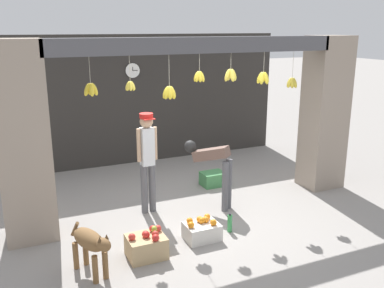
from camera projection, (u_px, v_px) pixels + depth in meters
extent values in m
plane|color=gray|center=(204.00, 214.00, 7.01)|extent=(60.00, 60.00, 0.00)
cube|color=#2D2B28|center=(142.00, 100.00, 9.45)|extent=(6.54, 0.12, 2.82)
cube|color=gray|center=(23.00, 144.00, 5.87)|extent=(0.70, 0.60, 2.82)
cube|color=gray|center=(325.00, 114.00, 7.93)|extent=(0.70, 0.60, 2.82)
cube|color=#4C4C51|center=(201.00, 45.00, 6.40)|extent=(4.64, 0.24, 0.24)
cylinder|color=#B2AD99|center=(90.00, 70.00, 5.83)|extent=(0.01, 0.01, 0.37)
ellipsoid|color=yellow|center=(94.00, 89.00, 5.92)|extent=(0.13, 0.07, 0.20)
ellipsoid|color=yellow|center=(90.00, 89.00, 5.94)|extent=(0.07, 0.13, 0.20)
ellipsoid|color=yellow|center=(87.00, 90.00, 5.88)|extent=(0.13, 0.07, 0.20)
ellipsoid|color=yellow|center=(92.00, 90.00, 5.86)|extent=(0.07, 0.13, 0.20)
cylinder|color=#B2AD99|center=(130.00, 68.00, 6.07)|extent=(0.01, 0.01, 0.37)
ellipsoid|color=yellow|center=(133.00, 86.00, 6.15)|extent=(0.10, 0.05, 0.15)
ellipsoid|color=yellow|center=(131.00, 86.00, 6.17)|extent=(0.08, 0.09, 0.16)
ellipsoid|color=yellow|center=(129.00, 86.00, 6.16)|extent=(0.06, 0.10, 0.15)
ellipsoid|color=yellow|center=(128.00, 86.00, 6.14)|extent=(0.10, 0.07, 0.16)
ellipsoid|color=yellow|center=(128.00, 86.00, 6.11)|extent=(0.10, 0.07, 0.16)
ellipsoid|color=yellow|center=(130.00, 86.00, 6.10)|extent=(0.06, 0.10, 0.15)
ellipsoid|color=yellow|center=(132.00, 86.00, 6.12)|extent=(0.08, 0.09, 0.16)
cylinder|color=#B2AD99|center=(169.00, 70.00, 6.33)|extent=(0.01, 0.01, 0.48)
ellipsoid|color=yellow|center=(173.00, 92.00, 6.44)|extent=(0.14, 0.08, 0.21)
ellipsoid|color=yellow|center=(170.00, 92.00, 6.47)|extent=(0.12, 0.13, 0.22)
ellipsoid|color=yellow|center=(167.00, 92.00, 6.46)|extent=(0.09, 0.14, 0.22)
ellipsoid|color=yellow|center=(166.00, 92.00, 6.42)|extent=(0.14, 0.10, 0.22)
ellipsoid|color=yellow|center=(167.00, 93.00, 6.38)|extent=(0.14, 0.10, 0.22)
ellipsoid|color=yellow|center=(170.00, 93.00, 6.37)|extent=(0.09, 0.14, 0.22)
ellipsoid|color=yellow|center=(172.00, 93.00, 6.40)|extent=(0.12, 0.13, 0.22)
cylinder|color=#B2AD99|center=(199.00, 62.00, 6.44)|extent=(0.01, 0.01, 0.27)
ellipsoid|color=yellow|center=(202.00, 76.00, 6.51)|extent=(0.12, 0.06, 0.18)
ellipsoid|color=yellow|center=(200.00, 76.00, 6.54)|extent=(0.10, 0.11, 0.19)
ellipsoid|color=yellow|center=(198.00, 76.00, 6.53)|extent=(0.08, 0.12, 0.18)
ellipsoid|color=yellow|center=(196.00, 76.00, 6.50)|extent=(0.11, 0.09, 0.19)
ellipsoid|color=yellow|center=(198.00, 77.00, 6.46)|extent=(0.11, 0.09, 0.19)
ellipsoid|color=yellow|center=(200.00, 77.00, 6.45)|extent=(0.08, 0.12, 0.18)
ellipsoid|color=yellow|center=(202.00, 77.00, 6.47)|extent=(0.10, 0.11, 0.19)
cylinder|color=#B2AD99|center=(231.00, 61.00, 6.70)|extent=(0.01, 0.01, 0.26)
ellipsoid|color=yellow|center=(234.00, 75.00, 6.78)|extent=(0.14, 0.08, 0.22)
ellipsoid|color=yellow|center=(229.00, 75.00, 6.81)|extent=(0.08, 0.14, 0.22)
ellipsoid|color=yellow|center=(228.00, 75.00, 6.74)|extent=(0.14, 0.08, 0.22)
ellipsoid|color=yellow|center=(232.00, 75.00, 6.71)|extent=(0.08, 0.14, 0.22)
cylinder|color=#B2AD99|center=(264.00, 62.00, 6.91)|extent=(0.01, 0.01, 0.33)
ellipsoid|color=yellow|center=(266.00, 78.00, 7.00)|extent=(0.14, 0.08, 0.22)
ellipsoid|color=yellow|center=(262.00, 78.00, 7.03)|extent=(0.10, 0.14, 0.22)
ellipsoid|color=yellow|center=(260.00, 78.00, 6.99)|extent=(0.13, 0.12, 0.23)
ellipsoid|color=yellow|center=(262.00, 78.00, 6.93)|extent=(0.13, 0.12, 0.23)
ellipsoid|color=yellow|center=(266.00, 78.00, 6.94)|extent=(0.10, 0.14, 0.22)
cylinder|color=#B2AD99|center=(293.00, 64.00, 7.12)|extent=(0.01, 0.01, 0.44)
ellipsoid|color=gold|center=(294.00, 83.00, 7.22)|extent=(0.12, 0.07, 0.19)
ellipsoid|color=gold|center=(292.00, 82.00, 7.24)|extent=(0.10, 0.12, 0.20)
ellipsoid|color=gold|center=(289.00, 82.00, 7.23)|extent=(0.10, 0.12, 0.20)
ellipsoid|color=gold|center=(290.00, 83.00, 7.18)|extent=(0.12, 0.07, 0.19)
ellipsoid|color=gold|center=(292.00, 83.00, 7.15)|extent=(0.10, 0.12, 0.20)
ellipsoid|color=gold|center=(295.00, 83.00, 7.17)|extent=(0.10, 0.12, 0.20)
ellipsoid|color=brown|center=(89.00, 239.00, 5.20)|extent=(0.43, 0.64, 0.24)
cylinder|color=brown|center=(105.00, 265.00, 5.17)|extent=(0.07, 0.07, 0.36)
cylinder|color=brown|center=(95.00, 270.00, 5.07)|extent=(0.07, 0.07, 0.36)
cylinder|color=brown|center=(86.00, 252.00, 5.48)|extent=(0.07, 0.07, 0.36)
cylinder|color=brown|center=(76.00, 256.00, 5.38)|extent=(0.07, 0.07, 0.36)
ellipsoid|color=brown|center=(104.00, 245.00, 4.96)|extent=(0.22, 0.26, 0.16)
cone|color=brown|center=(107.00, 237.00, 4.97)|extent=(0.05, 0.05, 0.07)
cone|color=brown|center=(100.00, 239.00, 4.91)|extent=(0.05, 0.05, 0.07)
cylinder|color=brown|center=(75.00, 229.00, 5.41)|extent=(0.11, 0.19, 0.24)
cylinder|color=#56565B|center=(152.00, 188.00, 7.03)|extent=(0.11, 0.11, 0.82)
cylinder|color=#56565B|center=(144.00, 189.00, 6.96)|extent=(0.11, 0.11, 0.82)
cube|color=silver|center=(147.00, 147.00, 6.81)|extent=(0.21, 0.18, 0.61)
cylinder|color=tan|center=(155.00, 143.00, 6.86)|extent=(0.06, 0.06, 0.54)
cylinder|color=tan|center=(139.00, 145.00, 6.73)|extent=(0.06, 0.06, 0.54)
sphere|color=tan|center=(146.00, 121.00, 6.70)|extent=(0.21, 0.21, 0.21)
cylinder|color=red|center=(146.00, 116.00, 6.67)|extent=(0.21, 0.21, 0.07)
cube|color=red|center=(149.00, 119.00, 6.59)|extent=(0.19, 0.13, 0.01)
cylinder|color=#56565B|center=(225.00, 187.00, 7.02)|extent=(0.11, 0.11, 0.85)
cylinder|color=#56565B|center=(229.00, 184.00, 7.14)|extent=(0.11, 0.11, 0.85)
cube|color=brown|center=(211.00, 154.00, 7.08)|extent=(0.56, 0.63, 0.32)
sphere|color=black|center=(190.00, 146.00, 7.23)|extent=(0.21, 0.21, 0.21)
cube|color=silver|center=(202.00, 231.00, 6.15)|extent=(0.48, 0.38, 0.24)
sphere|color=orange|center=(207.00, 217.00, 6.25)|extent=(0.09, 0.09, 0.09)
sphere|color=orange|center=(202.00, 220.00, 6.13)|extent=(0.09, 0.09, 0.09)
sphere|color=orange|center=(190.00, 221.00, 6.12)|extent=(0.09, 0.09, 0.09)
sphere|color=orange|center=(200.00, 219.00, 6.17)|extent=(0.09, 0.09, 0.09)
sphere|color=orange|center=(206.00, 220.00, 6.16)|extent=(0.09, 0.09, 0.09)
sphere|color=orange|center=(191.00, 225.00, 5.99)|extent=(0.09, 0.09, 0.09)
sphere|color=orange|center=(213.00, 222.00, 6.07)|extent=(0.09, 0.09, 0.09)
cube|color=tan|center=(146.00, 247.00, 5.67)|extent=(0.50, 0.41, 0.29)
sphere|color=red|center=(145.00, 234.00, 5.61)|extent=(0.09, 0.09, 0.09)
sphere|color=red|center=(146.00, 235.00, 5.60)|extent=(0.09, 0.09, 0.09)
sphere|color=red|center=(155.00, 234.00, 5.61)|extent=(0.09, 0.09, 0.09)
sphere|color=red|center=(156.00, 238.00, 5.51)|extent=(0.09, 0.09, 0.09)
sphere|color=red|center=(153.00, 229.00, 5.76)|extent=(0.09, 0.09, 0.09)
sphere|color=red|center=(158.00, 228.00, 5.77)|extent=(0.09, 0.09, 0.09)
sphere|color=#99B238|center=(154.00, 229.00, 5.75)|extent=(0.09, 0.09, 0.09)
sphere|color=red|center=(132.00, 237.00, 5.54)|extent=(0.09, 0.09, 0.09)
cube|color=#42844C|center=(213.00, 179.00, 8.24)|extent=(0.44, 0.36, 0.26)
cylinder|color=#38934C|center=(230.00, 223.00, 6.37)|extent=(0.07, 0.07, 0.26)
cylinder|color=black|center=(230.00, 214.00, 6.33)|extent=(0.04, 0.04, 0.03)
cylinder|color=black|center=(132.00, 70.00, 9.14)|extent=(0.33, 0.01, 0.33)
cylinder|color=white|center=(133.00, 71.00, 9.13)|extent=(0.31, 0.02, 0.31)
cube|color=black|center=(133.00, 69.00, 9.11)|extent=(0.01, 0.01, 0.09)
cube|color=black|center=(135.00, 70.00, 9.13)|extent=(0.12, 0.01, 0.01)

